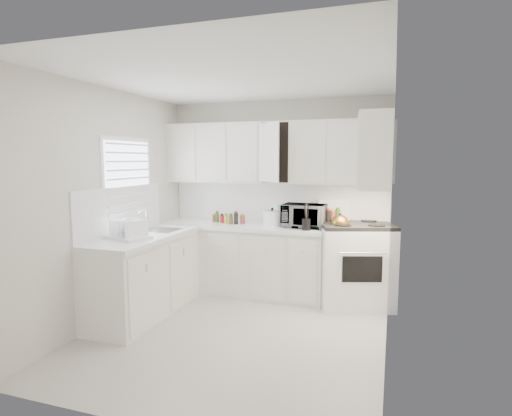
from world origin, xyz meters
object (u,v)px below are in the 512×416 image
at_px(microwave, 304,213).
at_px(utensil_crock, 306,216).
at_px(tea_kettle, 340,222).
at_px(rice_cooker, 272,217).
at_px(dish_rack, 129,228).
at_px(stove, 355,253).

relative_size(microwave, utensil_crock, 1.56).
height_order(tea_kettle, rice_cooker, rice_cooker).
bearing_deg(dish_rack, stove, 48.46).
distance_m(microwave, utensil_crock, 0.23).
distance_m(stove, tea_kettle, 0.47).
xyz_separation_m(utensil_crock, dish_rack, (-1.74, -1.15, -0.05)).
relative_size(microwave, rice_cooker, 2.26).
relative_size(tea_kettle, dish_rack, 0.60).
height_order(stove, dish_rack, stove).
xyz_separation_m(stove, utensil_crock, (-0.58, -0.21, 0.46)).
height_order(stove, utensil_crock, stove).
bearing_deg(microwave, stove, 0.97).
bearing_deg(rice_cooker, dish_rack, -114.86).
bearing_deg(stove, dish_rack, -167.31).
distance_m(stove, utensil_crock, 0.77).
bearing_deg(utensil_crock, rice_cooker, 158.61).
bearing_deg(stove, utensil_crock, -177.88).
distance_m(tea_kettle, utensil_crock, 0.41).
bearing_deg(tea_kettle, utensil_crock, 178.36).
bearing_deg(dish_rack, microwave, 57.45).
height_order(stove, microwave, stove).
xyz_separation_m(stove, dish_rack, (-2.32, -1.36, 0.41)).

